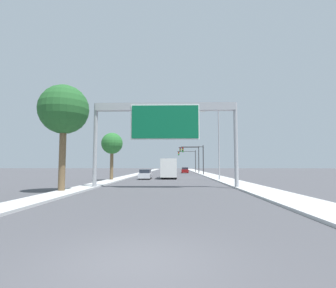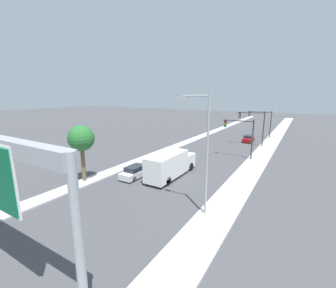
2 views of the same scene
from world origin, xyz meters
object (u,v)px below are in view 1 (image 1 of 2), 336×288
object	(u,v)px
truck_box_primary	(169,168)
traffic_light_mid_block	(192,155)
palm_tree_foreground	(64,111)
car_near_right	(145,174)
traffic_light_far_intersection	(189,157)
street_lamp_right	(217,139)
sign_gantry	(165,119)
traffic_light_near_intersection	(196,155)
car_mid_right	(185,170)
palm_tree_background	(112,144)

from	to	relation	value
truck_box_primary	traffic_light_mid_block	world-z (taller)	traffic_light_mid_block
palm_tree_foreground	car_near_right	bearing A→B (deg)	77.12
traffic_light_mid_block	traffic_light_far_intersection	distance (m)	10.01
palm_tree_foreground	traffic_light_far_intersection	bearing A→B (deg)	76.48
traffic_light_mid_block	street_lamp_right	xyz separation A→B (m)	(1.36, -28.52, 1.14)
sign_gantry	palm_tree_foreground	bearing A→B (deg)	-155.25
traffic_light_near_intersection	traffic_light_mid_block	bearing A→B (deg)	90.23
traffic_light_mid_block	street_lamp_right	distance (m)	28.58
car_mid_right	truck_box_primary	bearing A→B (deg)	-97.63
street_lamp_right	truck_box_primary	bearing A→B (deg)	137.35
car_mid_right	traffic_light_near_intersection	distance (m)	14.19
sign_gantry	traffic_light_mid_block	bearing A→B (deg)	82.60
car_near_right	truck_box_primary	distance (m)	4.23
traffic_light_far_intersection	palm_tree_background	bearing A→B (deg)	-108.06
truck_box_primary	traffic_light_far_intersection	bearing A→B (deg)	81.14
truck_box_primary	traffic_light_far_intersection	distance (m)	32.97
traffic_light_near_intersection	palm_tree_foreground	world-z (taller)	palm_tree_foreground
car_near_right	palm_tree_foreground	world-z (taller)	palm_tree_foreground
truck_box_primary	traffic_light_near_intersection	size ratio (longest dim) A/B	1.42
car_mid_right	traffic_light_mid_block	size ratio (longest dim) A/B	0.65
sign_gantry	traffic_light_mid_block	size ratio (longest dim) A/B	1.99
palm_tree_background	traffic_light_near_intersection	bearing A→B (deg)	55.69
palm_tree_foreground	street_lamp_right	xyz separation A→B (m)	(14.44, 15.22, -0.74)
sign_gantry	truck_box_primary	bearing A→B (deg)	90.00
sign_gantry	truck_box_primary	size ratio (longest dim) A/B	1.53
car_mid_right	traffic_light_far_intersection	size ratio (longest dim) A/B	0.70
traffic_light_near_intersection	palm_tree_foreground	size ratio (longest dim) A/B	0.73
car_mid_right	traffic_light_near_intersection	size ratio (longest dim) A/B	0.71
sign_gantry	traffic_light_far_intersection	xyz separation A→B (m)	(5.06, 50.12, -2.09)
truck_box_primary	palm_tree_foreground	bearing A→B (deg)	-110.28
car_mid_right	traffic_light_mid_block	bearing A→B (deg)	-64.86
traffic_light_mid_block	car_mid_right	bearing A→B (deg)	115.14
sign_gantry	street_lamp_right	distance (m)	13.35
traffic_light_near_intersection	traffic_light_mid_block	size ratio (longest dim) A/B	0.92
traffic_light_near_intersection	street_lamp_right	bearing A→B (deg)	-85.92
palm_tree_background	traffic_light_far_intersection	bearing A→B (deg)	71.94
palm_tree_foreground	palm_tree_background	world-z (taller)	palm_tree_foreground
traffic_light_near_intersection	street_lamp_right	distance (m)	18.63
traffic_light_far_intersection	street_lamp_right	size ratio (longest dim) A/B	0.63
traffic_light_mid_block	traffic_light_far_intersection	world-z (taller)	traffic_light_mid_block
truck_box_primary	traffic_light_mid_block	distance (m)	23.25
traffic_light_mid_block	traffic_light_near_intersection	bearing A→B (deg)	-89.77
truck_box_primary	palm_tree_background	size ratio (longest dim) A/B	1.34
truck_box_primary	traffic_light_far_intersection	size ratio (longest dim) A/B	1.40
truck_box_primary	street_lamp_right	size ratio (longest dim) A/B	0.89
truck_box_primary	traffic_light_far_intersection	world-z (taller)	traffic_light_far_intersection
traffic_light_near_intersection	palm_tree_background	distance (m)	22.80
traffic_light_near_intersection	street_lamp_right	size ratio (longest dim) A/B	0.63
palm_tree_foreground	palm_tree_background	distance (m)	15.00
traffic_light_mid_block	traffic_light_far_intersection	size ratio (longest dim) A/B	1.08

